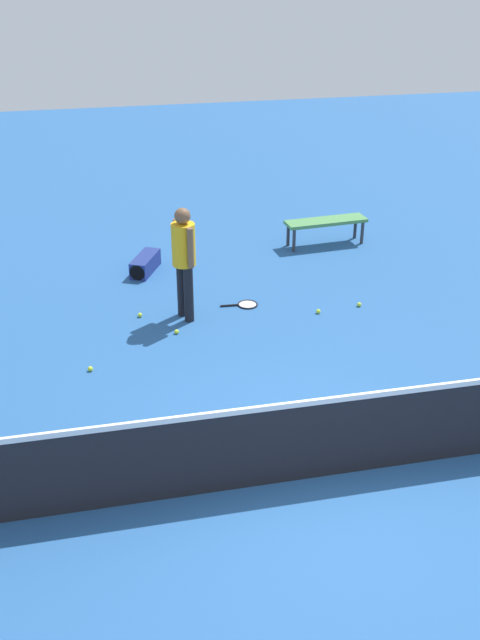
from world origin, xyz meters
The scene contains 11 objects.
ground_plane centered at (0.00, 0.00, 0.00)m, with size 40.00×40.00×0.00m, color #265693.
court_net centered at (0.00, 0.00, 0.50)m, with size 10.09×0.09×1.07m.
player_near_side centered at (0.77, -3.94, 1.01)m, with size 0.43×0.52×1.70m.
tennis_racket_near_player centered at (-0.19, -4.15, 0.01)m, with size 0.59×0.33×0.03m.
tennis_ball_near_player centered at (0.98, -3.46, 0.03)m, with size 0.07×0.07×0.07m, color #C6E033.
tennis_ball_by_net centered at (1.44, -4.10, 0.03)m, with size 0.07×0.07×0.07m, color #C6E033.
tennis_ball_midcourt centered at (-1.87, -3.74, 0.03)m, with size 0.07×0.07×0.07m, color #C6E033.
tennis_ball_baseline centered at (2.23, -2.68, 0.03)m, with size 0.07×0.07×0.07m, color #C6E033.
tennis_ball_stray_right centered at (-1.19, -3.65, 0.03)m, with size 0.07×0.07×0.07m, color #C6E033.
courtside_bench centered at (-2.18, -6.34, 0.42)m, with size 1.53×0.52×0.48m.
equipment_bag centered at (1.19, -5.76, 0.14)m, with size 0.60×0.84×0.28m.
Camera 1 is at (2.11, 5.85, 5.00)m, focal length 41.70 mm.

